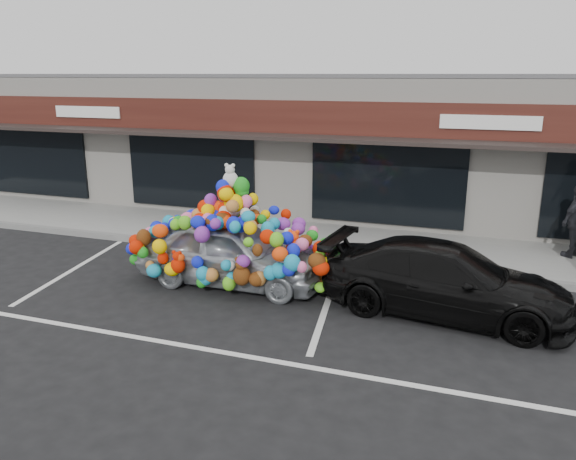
% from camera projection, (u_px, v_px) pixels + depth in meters
% --- Properties ---
extents(ground, '(90.00, 90.00, 0.00)m').
position_uv_depth(ground, '(195.00, 289.00, 11.64)').
color(ground, black).
rests_on(ground, ground).
extents(shop_building, '(24.00, 7.20, 4.31)m').
position_uv_depth(shop_building, '(313.00, 140.00, 18.74)').
color(shop_building, white).
rests_on(shop_building, ground).
extents(sidewalk, '(26.00, 3.00, 0.15)m').
position_uv_depth(sidewalk, '(265.00, 235.00, 15.26)').
color(sidewalk, gray).
rests_on(sidewalk, ground).
extents(kerb, '(26.00, 0.18, 0.16)m').
position_uv_depth(kerb, '(243.00, 251.00, 13.89)').
color(kerb, slate).
rests_on(kerb, ground).
extents(parking_stripe_left, '(0.73, 4.37, 0.01)m').
position_uv_depth(parking_stripe_left, '(74.00, 269.00, 12.84)').
color(parking_stripe_left, silver).
rests_on(parking_stripe_left, ground).
extents(parking_stripe_mid, '(0.73, 4.37, 0.01)m').
position_uv_depth(parking_stripe_mid, '(327.00, 303.00, 10.93)').
color(parking_stripe_mid, silver).
rests_on(parking_stripe_mid, ground).
extents(lane_line, '(14.00, 0.12, 0.01)m').
position_uv_depth(lane_line, '(237.00, 355.00, 8.91)').
color(lane_line, silver).
rests_on(lane_line, ground).
extents(toy_car, '(2.95, 4.33, 2.52)m').
position_uv_depth(toy_car, '(232.00, 245.00, 11.74)').
color(toy_car, '#92979B').
rests_on(toy_car, ground).
extents(black_sedan, '(2.34, 4.72, 1.32)m').
position_uv_depth(black_sedan, '(446.00, 280.00, 10.29)').
color(black_sedan, black).
rests_on(black_sedan, ground).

